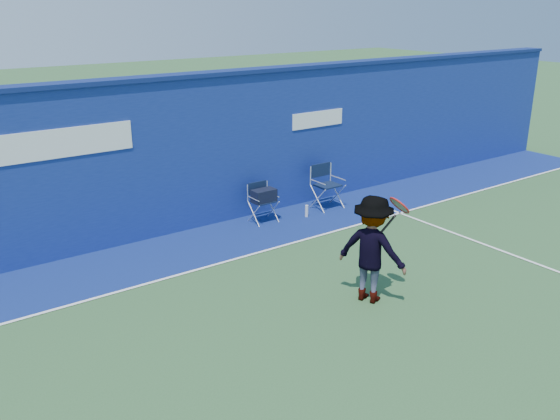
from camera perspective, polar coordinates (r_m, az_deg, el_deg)
ground at (r=8.22m, az=5.88°, el=-12.70°), size 80.00×80.00×0.00m
stadium_wall at (r=11.71m, az=-10.92°, el=5.17°), size 24.00×0.50×3.08m
out_of_bounds_strip at (r=11.26m, az=-8.01°, el=-3.57°), size 24.00×1.80×0.01m
court_lines at (r=8.61m, az=3.20°, el=-10.95°), size 24.00×12.00×0.01m
directors_chair_left at (r=12.33m, az=-1.62°, el=0.37°), size 0.49×0.44×0.82m
directors_chair_right at (r=13.23m, az=4.55°, el=1.48°), size 0.58×0.52×0.97m
water_bottle at (r=12.67m, az=2.58°, el=-0.11°), size 0.07×0.07×0.27m
tennis_player at (r=9.04m, az=8.85°, el=-3.73°), size 1.06×1.24×1.68m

